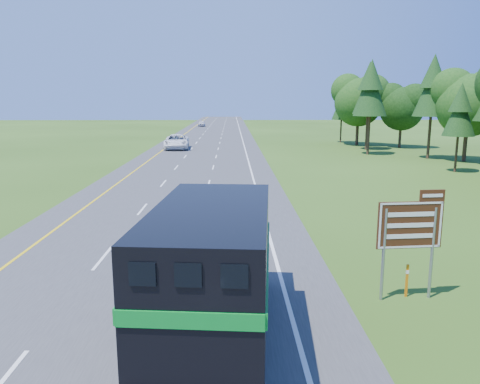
{
  "coord_description": "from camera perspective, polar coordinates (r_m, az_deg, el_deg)",
  "views": [
    {
      "loc": [
        3.66,
        -8.03,
        6.63
      ],
      "look_at": [
        4.11,
        16.72,
        1.74
      ],
      "focal_mm": 35.0,
      "sensor_mm": 36.0,
      "label": 1
    }
  ],
  "objects": [
    {
      "name": "lane_markings",
      "position": [
        58.51,
        -4.63,
        4.69
      ],
      "size": [
        11.15,
        260.0,
        0.01
      ],
      "color": "yellow",
      "rests_on": "road"
    },
    {
      "name": "delineator",
      "position": [
        17.16,
        19.67,
        -10.01
      ],
      "size": [
        0.09,
        0.05,
        1.16
      ],
      "color": "orange",
      "rests_on": "ground"
    },
    {
      "name": "exit_sign",
      "position": [
        16.44,
        20.11,
        -4.29
      ],
      "size": [
        2.22,
        0.26,
        3.76
      ],
      "rotation": [
        0.0,
        0.0,
        0.08
      ],
      "color": "gray",
      "rests_on": "ground"
    },
    {
      "name": "road",
      "position": [
        58.52,
        -4.63,
        4.66
      ],
      "size": [
        15.0,
        260.0,
        0.04
      ],
      "primitive_type": "cube",
      "color": "#38383A",
      "rests_on": "ground"
    },
    {
      "name": "white_suv",
      "position": [
        64.66,
        -7.73,
        6.1
      ],
      "size": [
        3.7,
        7.22,
        1.95
      ],
      "primitive_type": "imported",
      "rotation": [
        0.0,
        0.0,
        0.07
      ],
      "color": "white",
      "rests_on": "road"
    },
    {
      "name": "horse_truck",
      "position": [
        12.78,
        -3.05,
        -9.26
      ],
      "size": [
        3.53,
        9.2,
        3.99
      ],
      "rotation": [
        0.0,
        0.0,
        -0.08
      ],
      "color": "black",
      "rests_on": "road"
    },
    {
      "name": "far_car",
      "position": [
        118.84,
        -4.71,
        8.31
      ],
      "size": [
        1.72,
        4.17,
        1.41
      ],
      "primitive_type": "imported",
      "rotation": [
        0.0,
        0.0,
        -0.01
      ],
      "color": "silver",
      "rests_on": "road"
    }
  ]
}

